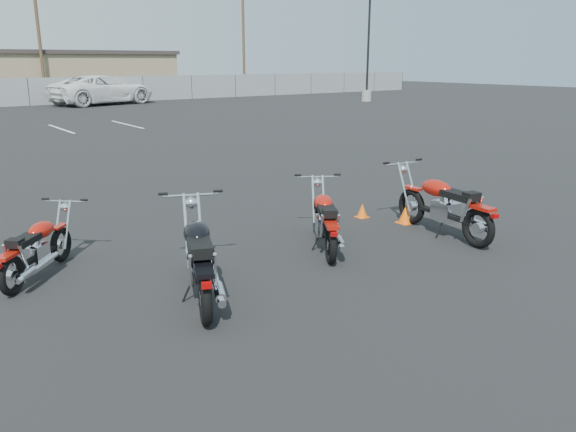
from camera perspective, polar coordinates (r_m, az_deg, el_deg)
ground at (r=8.07m, az=1.38°, el=-5.60°), size 120.00×120.00×0.00m
motorcycle_front_red at (r=8.45m, az=-24.12°, el=-3.03°), size 1.51×1.60×0.91m
motorcycle_second_black at (r=7.11m, az=-8.96°, el=-4.30°), size 1.35×2.27×1.14m
motorcycle_third_red at (r=8.90m, az=3.82°, el=-0.45°), size 1.46×1.95×1.02m
motorcycle_rear_red at (r=9.92m, az=15.58°, el=1.00°), size 0.90×2.32×1.14m
training_cone_near at (r=10.85m, az=7.55°, el=0.56°), size 0.22×0.22×0.27m
training_cone_far at (r=11.53m, az=15.43°, el=1.08°), size 0.24×0.24×0.29m
training_cone_extra at (r=10.58m, az=11.84°, el=0.16°), size 0.28×0.28×0.33m
light_pole_east at (r=42.74m, az=8.08°, el=14.76°), size 0.80×0.70×9.62m
tan_building_east at (r=52.06m, az=-20.52°, el=13.41°), size 14.40×9.40×3.70m
utility_pole_c at (r=46.22m, az=-23.98°, el=16.45°), size 1.80×0.24×9.00m
utility_pole_d at (r=54.16m, az=-4.54°, el=17.35°), size 1.80×0.24×9.00m
white_van at (r=41.29m, az=-18.38°, el=12.87°), size 5.21×8.72×3.10m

